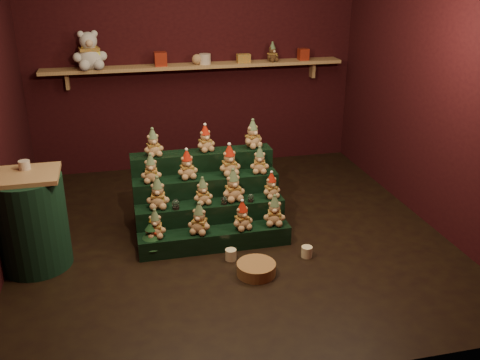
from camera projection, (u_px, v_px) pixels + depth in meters
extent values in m
plane|color=black|center=(230.00, 234.00, 5.19)|extent=(4.00, 4.00, 0.00)
cube|color=black|center=(194.00, 55.00, 6.50)|extent=(4.00, 0.10, 2.80)
cube|color=black|center=(310.00, 179.00, 2.81)|extent=(4.00, 0.10, 2.80)
cube|color=black|center=(439.00, 81.00, 5.09)|extent=(0.10, 4.00, 2.80)
cube|color=tan|center=(196.00, 66.00, 6.38)|extent=(3.60, 0.26, 0.04)
cube|color=tan|center=(67.00, 80.00, 6.17)|extent=(0.04, 0.12, 0.20)
cube|color=tan|center=(312.00, 69.00, 6.80)|extent=(0.04, 0.12, 0.20)
cube|color=black|center=(215.00, 239.00, 4.91)|extent=(1.40, 0.22, 0.18)
cube|color=black|center=(211.00, 220.00, 5.08)|extent=(1.40, 0.22, 0.36)
cube|color=black|center=(207.00, 202.00, 5.24)|extent=(1.40, 0.22, 0.54)
cube|color=black|center=(203.00, 185.00, 5.41)|extent=(1.40, 0.22, 0.72)
cylinder|color=black|center=(176.00, 208.00, 4.88)|extent=(0.06, 0.06, 0.03)
sphere|color=silver|center=(176.00, 203.00, 4.86)|extent=(0.07, 0.07, 0.07)
cylinder|color=black|center=(224.00, 203.00, 4.98)|extent=(0.05, 0.05, 0.02)
sphere|color=silver|center=(224.00, 199.00, 4.96)|extent=(0.06, 0.06, 0.06)
cylinder|color=black|center=(251.00, 201.00, 5.03)|extent=(0.05, 0.05, 0.02)
sphere|color=silver|center=(251.00, 197.00, 5.02)|extent=(0.06, 0.06, 0.06)
cube|color=tan|center=(24.00, 176.00, 4.36)|extent=(0.56, 0.47, 0.04)
cylinder|color=black|center=(32.00, 222.00, 4.52)|extent=(0.60, 0.60, 0.82)
cylinder|color=beige|center=(24.00, 165.00, 4.43)|extent=(0.09, 0.09, 0.08)
cylinder|color=#463119|center=(153.00, 253.00, 4.81)|extent=(0.11, 0.11, 0.05)
cone|color=#163D1F|center=(152.00, 240.00, 4.76)|extent=(0.22, 0.22, 0.11)
cone|color=#163D1F|center=(151.00, 233.00, 4.73)|extent=(0.16, 0.16, 0.10)
cone|color=#163D1F|center=(151.00, 226.00, 4.70)|extent=(0.11, 0.11, 0.08)
cone|color=gold|center=(150.00, 220.00, 4.68)|extent=(0.03, 0.03, 0.03)
cylinder|color=beige|center=(231.00, 255.00, 4.73)|extent=(0.10, 0.10, 0.10)
cylinder|color=beige|center=(307.00, 252.00, 4.78)|extent=(0.10, 0.10, 0.10)
cylinder|color=#96663C|center=(256.00, 269.00, 4.51)|extent=(0.42, 0.42, 0.10)
cube|color=#9E2C18|center=(161.00, 59.00, 6.24)|extent=(0.14, 0.14, 0.16)
cylinder|color=beige|center=(205.00, 59.00, 6.35)|extent=(0.14, 0.14, 0.12)
cube|color=#9E2C18|center=(303.00, 54.00, 6.61)|extent=(0.12, 0.12, 0.14)
sphere|color=tan|center=(197.00, 59.00, 6.33)|extent=(0.12, 0.12, 0.12)
cube|color=orange|center=(244.00, 58.00, 6.46)|extent=(0.16, 0.10, 0.10)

